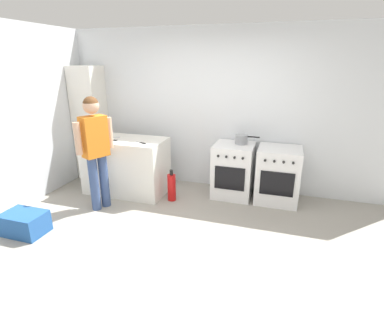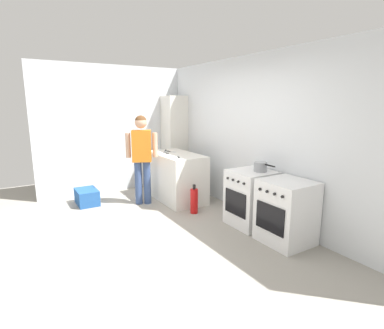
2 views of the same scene
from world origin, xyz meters
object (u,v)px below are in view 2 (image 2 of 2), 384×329
Objects in this scene: knife_paring at (178,157)px; fire_extinguisher at (194,201)px; recycling_crate_lower at (87,197)px; pot at (261,167)px; oven_right at (286,212)px; knife_bread at (165,151)px; person at (142,152)px; knife_utility at (171,152)px; larder_cabinet at (174,141)px; knife_chef at (165,153)px; oven_left at (251,198)px.

fire_extinguisher is at bearing 6.09° from knife_paring.
fire_extinguisher is at bearing 45.73° from recycling_crate_lower.
pot reaches higher than recycling_crate_lower.
oven_right is 0.78m from pot.
knife_bread is 0.59× the size of recycling_crate_lower.
person is at bearing -149.42° from pot.
knife_bread reaches higher than fire_extinguisher.
fire_extinguisher is (-1.56, -0.48, -0.21)m from oven_right.
larder_cabinet reaches higher than knife_utility.
knife_paring is at bearing -0.71° from knife_chef.
larder_cabinet is at bearing 127.54° from person.
person reaches higher than recycling_crate_lower.
knife_chef is at bearing -27.79° from knife_bread.
oven_left is 0.51m from pot.
knife_bread is at bearing -168.07° from oven_left.
pot is 1.22× the size of knife_bread.
knife_paring reaches higher than fire_extinguisher.
knife_paring reaches higher than oven_left.
knife_bread reaches higher than recycling_crate_lower.
larder_cabinet is at bearing 99.99° from recycling_crate_lower.
pot reaches higher than oven_left.
pot is 1.20× the size of knife_chef.
oven_right is 2.73m from person.
oven_left is at bearing 10.50° from knife_utility.
larder_cabinet is at bearing 140.67° from knife_chef.
oven_left is 3.01m from recycling_crate_lower.
pot is at bearing -0.48° from larder_cabinet.
knife_chef is 0.16× the size of larder_cabinet.
pot is 2.08m from knife_utility.
person reaches higher than knife_paring.
fire_extinguisher is 0.96× the size of recycling_crate_lower.
recycling_crate_lower is (-0.24, -1.50, -0.76)m from knife_bread.
knife_bread and knife_chef have the same top height.
oven_right is at bearing 17.05° from fire_extinguisher.
person reaches higher than pot.
larder_cabinet reaches higher than oven_right.
person is (0.16, -0.67, 0.07)m from knife_utility.
larder_cabinet is at bearing 146.74° from knife_utility.
knife_utility is at bearing -169.50° from oven_left.
larder_cabinet is (-2.74, 0.02, 0.08)m from pot.
knife_bread is at bearing -145.96° from knife_utility.
knife_bread is at bearing 152.21° from knife_chef.
knife_bread reaches higher than oven_left.
knife_chef is (-1.89, -0.52, 0.48)m from oven_left.
larder_cabinet reaches higher than person.
fire_extinguisher is at bearing -18.05° from larder_cabinet.
larder_cabinet is (-0.87, 1.13, 0.03)m from person.
knife_bread is (-0.73, 0.09, -0.00)m from knife_paring.
oven_left is 2.71m from larder_cabinet.
pot is 1.54m from knife_paring.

